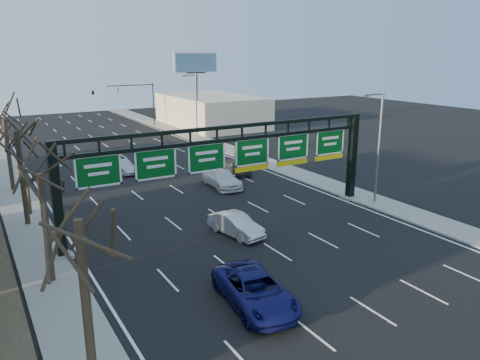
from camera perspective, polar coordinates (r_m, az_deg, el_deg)
ground at (r=28.19m, az=6.93°, el=-10.12°), size 160.00×160.00×0.00m
sidewalk_left at (r=41.91m, az=-25.23°, el=-2.80°), size 3.00×120.00×0.12m
sidewalk_right at (r=50.60m, az=4.76°, el=1.60°), size 3.00×120.00×0.12m
lane_markings at (r=44.68m, az=-8.78°, el=-0.47°), size 21.60×120.00×0.01m
sign_gantry at (r=33.07m, az=-1.01°, el=2.36°), size 24.60×1.20×7.20m
building_right_distant at (r=79.20m, az=-3.55°, el=8.43°), size 12.00×20.00×5.00m
tree_near at (r=16.94m, az=-19.46°, el=-1.29°), size 3.60×3.60×8.86m
tree_gantry at (r=25.69m, az=-23.47°, el=2.95°), size 3.60×3.60×8.48m
tree_mid at (r=35.41m, az=-25.81°, el=7.01°), size 3.60×3.60×9.24m
tree_far at (r=45.36m, az=-26.98°, el=7.93°), size 3.60×3.60×8.86m
streetlight_near at (r=39.00m, az=16.48°, el=4.42°), size 2.15×0.22×9.00m
streetlight_far at (r=66.69m, az=-5.45°, el=9.31°), size 2.15×0.22×9.00m
billboard_right at (r=71.97m, az=-5.40°, el=12.94°), size 7.00×0.50×12.00m
traffic_signal_mast at (r=78.31m, az=-14.82°, el=10.08°), size 10.16×0.54×7.00m
car_blue_suv at (r=23.51m, az=1.84°, el=-13.28°), size 3.36×6.12×1.63m
car_silver_sedan at (r=31.85m, az=-0.50°, el=-5.48°), size 2.33×4.66×1.47m
car_white_wagon at (r=43.14m, az=-2.26°, el=0.22°), size 2.64×5.66×1.60m
car_grey_far at (r=47.67m, az=-0.32°, el=1.61°), size 2.05×4.34×1.44m
car_silver_distant at (r=49.34m, az=-14.07°, el=1.55°), size 1.95×4.18×1.33m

